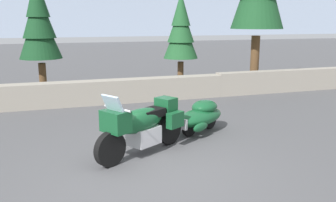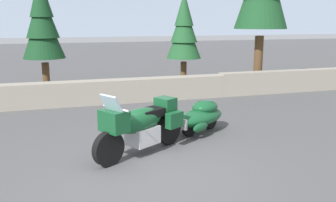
{
  "view_description": "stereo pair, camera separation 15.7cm",
  "coord_description": "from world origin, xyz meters",
  "px_view_note": "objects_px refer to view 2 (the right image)",
  "views": [
    {
      "loc": [
        -1.62,
        -5.86,
        2.64
      ],
      "look_at": [
        0.87,
        1.8,
        0.85
      ],
      "focal_mm": 38.83,
      "sensor_mm": 36.0,
      "label": 1
    },
    {
      "loc": [
        -1.47,
        -5.9,
        2.64
      ],
      "look_at": [
        0.87,
        1.8,
        0.85
      ],
      "focal_mm": 38.83,
      "sensor_mm": 36.0,
      "label": 2
    }
  ],
  "objects_px": {
    "touring_motorcycle": "(141,124)",
    "pine_tree_secondary": "(42,21)",
    "car_shaped_trailer": "(201,116)",
    "pine_tree_far_right": "(184,29)"
  },
  "relations": [
    {
      "from": "car_shaped_trailer",
      "to": "pine_tree_secondary",
      "type": "distance_m",
      "value": 6.92
    },
    {
      "from": "touring_motorcycle",
      "to": "pine_tree_secondary",
      "type": "xyz_separation_m",
      "value": [
        -1.93,
        6.48,
        2.0
      ]
    },
    {
      "from": "pine_tree_secondary",
      "to": "pine_tree_far_right",
      "type": "distance_m",
      "value": 5.12
    },
    {
      "from": "car_shaped_trailer",
      "to": "pine_tree_secondary",
      "type": "xyz_separation_m",
      "value": [
        -3.62,
        5.47,
        2.21
      ]
    },
    {
      "from": "touring_motorcycle",
      "to": "pine_tree_far_right",
      "type": "relative_size",
      "value": 0.55
    },
    {
      "from": "pine_tree_far_right",
      "to": "car_shaped_trailer",
      "type": "bearing_deg",
      "value": -105.14
    },
    {
      "from": "car_shaped_trailer",
      "to": "pine_tree_far_right",
      "type": "relative_size",
      "value": 0.56
    },
    {
      "from": "touring_motorcycle",
      "to": "pine_tree_secondary",
      "type": "bearing_deg",
      "value": 106.57
    },
    {
      "from": "touring_motorcycle",
      "to": "pine_tree_far_right",
      "type": "distance_m",
      "value": 7.44
    },
    {
      "from": "touring_motorcycle",
      "to": "pine_tree_secondary",
      "type": "relative_size",
      "value": 0.49
    }
  ]
}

